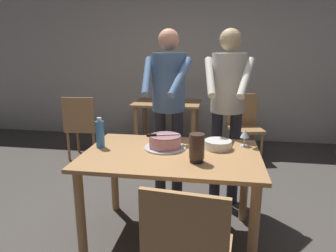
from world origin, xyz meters
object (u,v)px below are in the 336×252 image
cake_on_platter (165,142)px  background_chair_0 (244,124)px  person_standing_beside (228,99)px  chair_near_side (188,252)px  cake_knife (156,135)px  hurricane_lamp (197,148)px  main_dining_table (171,167)px  plate_stack (218,144)px  person_cutting_cake (168,98)px  background_chair_2 (82,125)px  wine_glass_near (245,134)px  background_table (167,112)px  water_bottle (100,134)px

cake_on_platter → background_chair_0: 2.19m
person_standing_beside → chair_near_side: size_ratio=1.91×
cake_knife → hurricane_lamp: size_ratio=1.26×
hurricane_lamp → person_standing_beside: 0.91m
main_dining_table → plate_stack: (0.36, 0.17, 0.15)m
chair_near_side → person_cutting_cake: bearing=102.9°
cake_knife → person_cutting_cake: bearing=89.2°
main_dining_table → person_cutting_cake: (-0.13, 0.66, 0.44)m
person_standing_beside → background_chair_2: size_ratio=1.91×
wine_glass_near → person_cutting_cake: (-0.70, 0.39, 0.22)m
hurricane_lamp → background_chair_2: size_ratio=0.23×
cake_on_platter → hurricane_lamp: size_ratio=1.62×
main_dining_table → wine_glass_near: bearing=25.2°
main_dining_table → chair_near_side: bearing=-75.5°
chair_near_side → background_table: (-0.62, 3.14, 0.09)m
cake_knife → background_chair_0: bearing=66.9°
plate_stack → hurricane_lamp: 0.37m
wine_glass_near → chair_near_side: chair_near_side is taller
cake_knife → background_table: size_ratio=0.26×
person_standing_beside → water_bottle: bearing=-148.2°
wine_glass_near → background_table: size_ratio=0.14×
main_dining_table → person_cutting_cake: 0.81m
cake_knife → water_bottle: size_ratio=1.06×
cake_knife → water_bottle: 0.46m
chair_near_side → background_table: bearing=101.2°
cake_on_platter → person_cutting_cake: size_ratio=0.20×
main_dining_table → background_table: 2.35m
water_bottle → hurricane_lamp: 0.84m
wine_glass_near → cake_on_platter: bearing=-165.7°
hurricane_lamp → background_chair_0: bearing=77.1°
cake_knife → chair_near_side: chair_near_side is taller
main_dining_table → person_standing_beside: size_ratio=0.80×
plate_stack → background_chair_0: bearing=79.2°
main_dining_table → background_chair_0: 2.25m
main_dining_table → cake_knife: size_ratio=5.20×
water_bottle → background_chair_0: water_bottle is taller
plate_stack → cake_on_platter: bearing=-171.9°
main_dining_table → chair_near_side: (0.21, -0.83, -0.14)m
water_bottle → background_table: 2.28m
hurricane_lamp → background_chair_2: 2.56m
cake_on_platter → person_standing_beside: 0.82m
wine_glass_near → person_standing_beside: bearing=108.4°
main_dining_table → hurricane_lamp: (0.21, -0.16, 0.23)m
chair_near_side → wine_glass_near: bearing=71.8°
cake_knife → wine_glass_near: 0.74m
water_bottle → hurricane_lamp: bearing=-14.9°
wine_glass_near → chair_near_side: 1.21m
cake_knife → background_chair_0: 2.24m
wine_glass_near → background_chair_2: 2.56m
main_dining_table → background_table: size_ratio=1.37×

